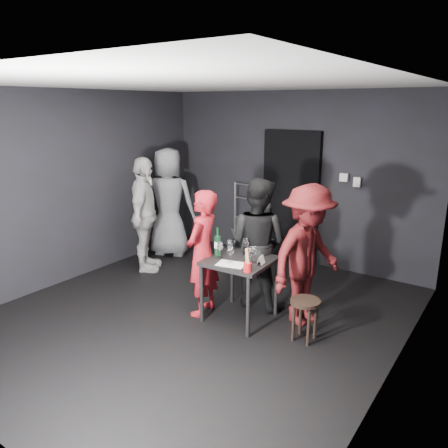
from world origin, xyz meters
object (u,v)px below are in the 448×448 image
Objects in this scene: stool at (305,309)px; breadstick_cup at (248,260)px; man_maroon at (308,249)px; bystander_cream at (144,206)px; hand_truck at (242,241)px; bystander_grey at (169,191)px; server_red at (202,252)px; wine_bottle at (218,245)px; tasting_table at (240,267)px; woman_black at (257,237)px.

breadstick_cup is at bearing -155.34° from stool.
man_maroon reaches higher than stool.
bystander_cream reaches higher than stool.
bystander_grey reaches higher than hand_truck.
server_red is 4.57× the size of wine_bottle.
hand_truck is at bearing 115.01° from wine_bottle.
bystander_cream is at bearing -115.60° from hand_truck.
server_red is at bearing 168.10° from breadstick_cup.
bystander_grey is at bearing 157.12° from stool.
breadstick_cup reaches higher than tasting_table.
hand_truck is 2.63m from man_maroon.
bystander_cream is at bearing -122.74° from server_red.
man_maroon is at bearing 114.39° from stool.
tasting_table is at bearing -137.89° from bystander_cream.
bystander_cream reaches higher than wine_bottle.
bystander_grey is (-2.21, 0.83, 0.20)m from woman_black.
bystander_cream reaches higher than server_red.
server_red is 1.24m from man_maroon.
bystander_cream is 2.48m from breadstick_cup.
hand_truck is at bearing -55.05° from woman_black.
stool is at bearing 84.03° from server_red.
breadstick_cup is at bearing 126.37° from bystander_grey.
bystander_cream is (-2.05, 0.52, 0.36)m from tasting_table.
tasting_table is at bearing 132.85° from man_maroon.
bystander_grey is at bearing 86.53° from man_maroon.
hand_truck is 1.62× the size of tasting_table.
breadstick_cup is (2.53, -1.57, -0.22)m from bystander_grey.
wine_bottle is at bearing 109.90° from server_red.
man_maroon is (1.93, -1.66, 0.68)m from hand_truck.
hand_truck is at bearing 63.27° from man_maroon.
hand_truck is 2.37m from server_red.
man_maroon is (-0.18, 0.39, 0.54)m from stool.
woman_black is at bearing 62.72° from wine_bottle.
server_red reaches higher than hand_truck.
tasting_table is 0.42× the size of man_maroon.
server_red reaches higher than stool.
hand_truck is 2.37m from wine_bottle.
server_red is 0.76m from breadstick_cup.
bystander_grey reaches higher than wine_bottle.
hand_truck is 0.67× the size of man_maroon.
tasting_table is at bearing 92.12° from woman_black.
server_red reaches higher than breadstick_cup.
woman_black is 0.81m from breadstick_cup.
woman_black is 5.20× the size of wine_bottle.
bystander_cream reaches higher than man_maroon.
man_maroon is at bearing -126.75° from bystander_cream.
bystander_cream is 0.93× the size of bystander_grey.
man_maroon is at bearing 140.79° from bystander_grey.
server_red is 0.72× the size of bystander_grey.
woman_black is at bearing 134.14° from server_red.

